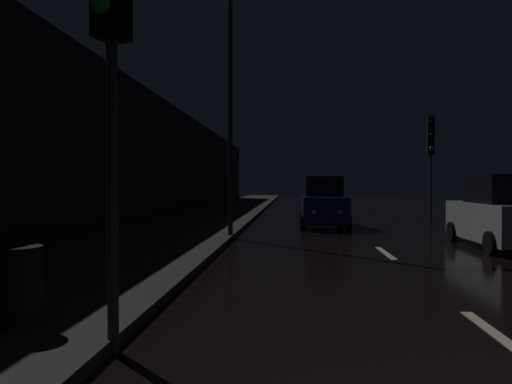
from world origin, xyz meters
TOP-DOWN VIEW (x-y plane):
  - ground at (0.00, 24.50)m, footprint 25.53×84.00m
  - sidewalk_left at (-6.57, 24.50)m, footprint 4.40×84.00m
  - building_facade_left at (-9.17, 21.00)m, footprint 0.80×63.00m
  - lane_centerline at (0.00, 20.22)m, footprint 0.16×35.94m
  - traffic_light_far_right at (4.26, 20.33)m, footprint 0.35×0.48m
  - streetlamp_overhead at (-4.05, 12.41)m, footprint 1.70×0.44m
  - trash_bin_curbside at (-5.66, 2.59)m, footprint 0.55×0.55m
  - car_approaching_headlights at (-1.12, 17.08)m, footprint 1.96×4.24m
  - car_parked_right_near at (3.47, 10.92)m, footprint 1.91×4.13m

SIDE VIEW (x-z plane):
  - ground at x=0.00m, z-range -0.02..0.00m
  - lane_centerline at x=0.00m, z-range 0.00..0.01m
  - sidewalk_left at x=-6.57m, z-range 0.00..0.15m
  - trash_bin_curbside at x=-5.66m, z-range 0.15..1.08m
  - car_parked_right_near at x=3.47m, z-range -0.09..1.99m
  - car_approaching_headlights at x=-1.12m, z-range -0.09..2.04m
  - building_facade_left at x=-9.17m, z-range 0.00..6.03m
  - traffic_light_far_right at x=4.26m, z-range 1.18..6.30m
  - streetlamp_overhead at x=-4.05m, z-range 1.23..9.44m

